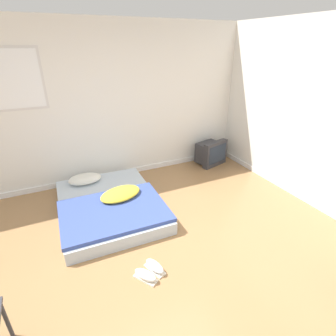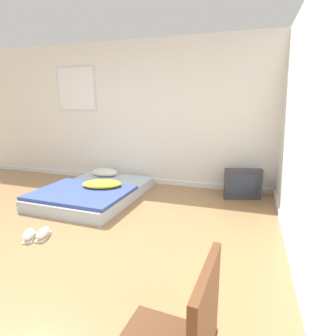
% 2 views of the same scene
% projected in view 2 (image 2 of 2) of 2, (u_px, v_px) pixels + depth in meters
% --- Properties ---
extents(ground_plane, '(20.00, 20.00, 0.00)m').
position_uv_depth(ground_plane, '(33.00, 246.00, 2.83)').
color(ground_plane, '#997047').
extents(wall_back, '(7.64, 0.08, 2.60)m').
position_uv_depth(wall_back, '(131.00, 115.00, 4.94)').
color(wall_back, white).
rests_on(wall_back, ground_plane).
extents(wall_right, '(0.08, 7.56, 2.60)m').
position_uv_depth(wall_right, '(328.00, 136.00, 1.75)').
color(wall_right, white).
rests_on(wall_right, ground_plane).
extents(mattress_bed, '(1.42, 1.83, 0.32)m').
position_uv_depth(mattress_bed, '(94.00, 191.00, 4.26)').
color(mattress_bed, silver).
rests_on(mattress_bed, ground_plane).
extents(crt_tv, '(0.61, 0.52, 0.50)m').
position_uv_depth(crt_tv, '(241.00, 183.00, 4.31)').
color(crt_tv, '#333338').
rests_on(crt_tv, ground_plane).
extents(sneaker_pair, '(0.34, 0.35, 0.10)m').
position_uv_depth(sneaker_pair, '(36.00, 234.00, 2.99)').
color(sneaker_pair, silver).
rests_on(sneaker_pair, ground_plane).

